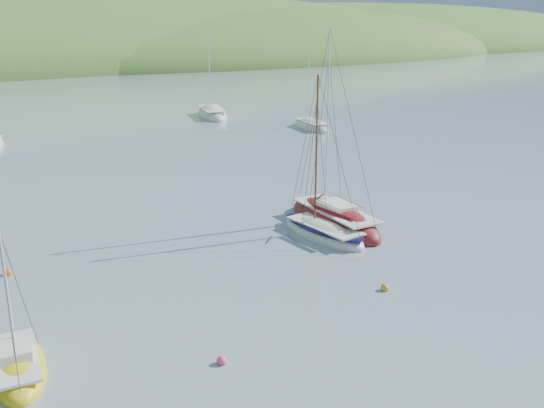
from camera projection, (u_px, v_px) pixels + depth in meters
ground at (343, 315)px, 25.61m from camera, size 700.00×700.00×0.00m
daysailer_white at (323, 232)px, 34.95m from camera, size 2.58×6.45×9.79m
sloop_red at (334, 222)px, 36.80m from camera, size 3.78×8.76×12.59m
sailboat_yellow at (17, 367)px, 21.53m from camera, size 2.70×5.19×6.56m
distant_sloop_b at (212, 115)px, 77.98m from camera, size 6.23×10.16×13.67m
distant_sloop_d at (311, 127)px, 69.58m from camera, size 4.15×7.76×10.51m
mooring_buoys at (179, 297)px, 27.03m from camera, size 14.48×13.28×0.44m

